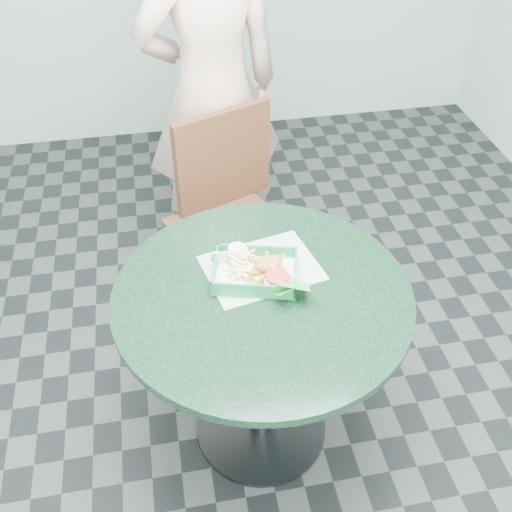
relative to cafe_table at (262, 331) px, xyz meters
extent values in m
cube|color=#303335|center=(0.00, 0.00, -0.58)|extent=(4.00, 5.00, 0.02)
cylinder|color=#2E2F34|center=(0.00, 0.00, -0.57)|extent=(0.52, 0.52, 0.02)
cylinder|color=#2E2F34|center=(0.00, 0.00, -0.20)|extent=(0.10, 0.10, 0.70)
cylinder|color=#1F4031|center=(0.00, 0.00, 0.15)|extent=(0.97, 0.97, 0.03)
cube|color=#432819|center=(0.01, 0.71, -0.13)|extent=(0.47, 0.47, 0.04)
cube|color=#432819|center=(0.01, 0.93, 0.12)|extent=(0.47, 0.04, 0.46)
cube|color=#432819|center=(-0.19, 0.51, -0.37)|extent=(0.04, 0.04, 0.43)
cube|color=#432819|center=(0.21, 0.51, -0.37)|extent=(0.04, 0.04, 0.43)
cube|color=#432819|center=(-0.19, 0.91, -0.37)|extent=(0.04, 0.04, 0.43)
cube|color=#432819|center=(0.21, 0.91, -0.37)|extent=(0.04, 0.04, 0.43)
imported|color=#D8AB97|center=(-0.01, 1.15, 0.54)|extent=(0.91, 0.70, 2.25)
cube|color=#A7BBB6|center=(0.02, 0.11, 0.17)|extent=(0.42, 0.35, 0.00)
cube|color=#1A8045|center=(-0.01, 0.07, 0.18)|extent=(0.27, 0.20, 0.01)
cube|color=white|center=(-0.01, 0.07, 0.18)|extent=(0.26, 0.18, 0.00)
cube|color=#1A8045|center=(-0.01, 0.16, 0.20)|extent=(0.27, 0.01, 0.05)
cube|color=#1A8045|center=(-0.01, -0.03, 0.20)|extent=(0.27, 0.01, 0.05)
cube|color=#1A8045|center=(0.12, 0.07, 0.20)|extent=(0.01, 0.20, 0.05)
cube|color=#1A8045|center=(-0.14, 0.07, 0.20)|extent=(0.01, 0.20, 0.05)
cylinder|color=gold|center=(0.03, 0.07, 0.20)|extent=(0.12, 0.12, 0.02)
cylinder|color=white|center=(-0.08, 0.14, 0.22)|extent=(0.06, 0.06, 0.03)
cylinder|color=silver|center=(-0.08, 0.14, 0.24)|extent=(0.05, 0.05, 0.00)
cylinder|color=white|center=(0.07, 0.02, 0.20)|extent=(0.09, 0.09, 0.03)
torus|color=silver|center=(0.07, 0.02, 0.22)|extent=(0.08, 0.08, 0.01)
cylinder|color=#B23C2B|center=(0.07, 0.02, 0.23)|extent=(0.07, 0.07, 0.01)
camera|label=1|loc=(-0.27, -1.34, 1.53)|focal=42.00mm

